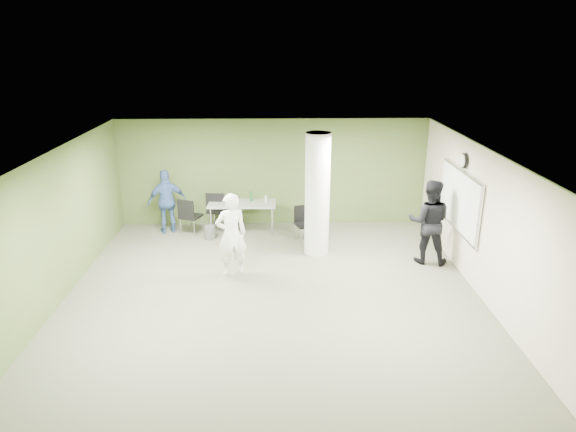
{
  "coord_description": "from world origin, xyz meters",
  "views": [
    {
      "loc": [
        0.07,
        -8.99,
        4.75
      ],
      "look_at": [
        0.32,
        1.0,
        1.25
      ],
      "focal_mm": 32.0,
      "sensor_mm": 36.0,
      "label": 1
    }
  ],
  "objects_px": {
    "man_black": "(429,222)",
    "man_blue": "(167,201)",
    "chair_back_left": "(189,214)",
    "folding_table": "(243,205)",
    "woman_white": "(231,235)"
  },
  "relations": [
    {
      "from": "man_blue",
      "to": "man_black",
      "type": "bearing_deg",
      "value": 141.3
    },
    {
      "from": "folding_table",
      "to": "woman_white",
      "type": "bearing_deg",
      "value": -90.86
    },
    {
      "from": "man_black",
      "to": "man_blue",
      "type": "xyz_separation_m",
      "value": [
        -6.08,
        1.99,
        -0.12
      ]
    },
    {
      "from": "man_black",
      "to": "man_blue",
      "type": "bearing_deg",
      "value": -3.55
    },
    {
      "from": "chair_back_left",
      "to": "man_black",
      "type": "relative_size",
      "value": 0.5
    },
    {
      "from": "folding_table",
      "to": "woman_white",
      "type": "distance_m",
      "value": 2.43
    },
    {
      "from": "chair_back_left",
      "to": "man_blue",
      "type": "relative_size",
      "value": 0.58
    },
    {
      "from": "folding_table",
      "to": "man_blue",
      "type": "distance_m",
      "value": 1.91
    },
    {
      "from": "woman_white",
      "to": "man_black",
      "type": "xyz_separation_m",
      "value": [
        4.26,
        0.53,
        0.05
      ]
    },
    {
      "from": "chair_back_left",
      "to": "man_black",
      "type": "bearing_deg",
      "value": -175.99
    },
    {
      "from": "chair_back_left",
      "to": "man_blue",
      "type": "bearing_deg",
      "value": 2.32
    },
    {
      "from": "man_blue",
      "to": "chair_back_left",
      "type": "bearing_deg",
      "value": 139.77
    },
    {
      "from": "folding_table",
      "to": "chair_back_left",
      "type": "height_order",
      "value": "folding_table"
    },
    {
      "from": "folding_table",
      "to": "chair_back_left",
      "type": "xyz_separation_m",
      "value": [
        -1.35,
        -0.1,
        -0.2
      ]
    },
    {
      "from": "chair_back_left",
      "to": "woman_white",
      "type": "xyz_separation_m",
      "value": [
        1.26,
        -2.32,
        0.34
      ]
    }
  ]
}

